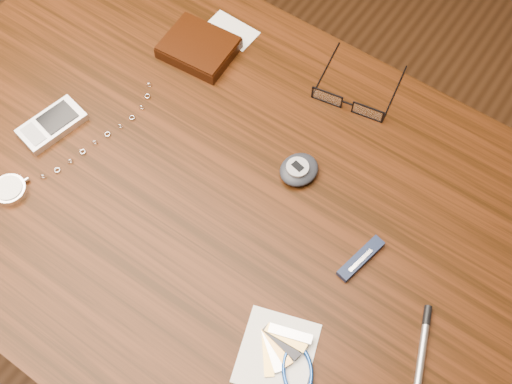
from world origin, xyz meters
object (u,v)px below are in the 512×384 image
Objects in this scene: notepad_keys at (287,360)px; pocket_knife at (361,258)px; desk at (207,213)px; pocket_watch at (14,187)px; eyeglasses at (349,102)px; wallet_and_card at (199,47)px; pda_phone at (52,125)px; pedometer at (299,169)px; silver_pen at (423,344)px.

notepad_keys reaches higher than pocket_knife.
desk is 0.28m from pocket_knife.
notepad_keys is at bearing 2.38° from pocket_watch.
eyeglasses is 0.48× the size of pocket_watch.
wallet_and_card is at bearing -169.84° from eyeglasses.
desk is 12.18× the size of pocket_knife.
wallet_and_card is 0.53m from notepad_keys.
notepad_keys is at bearing -30.53° from desk.
pedometer reaches higher than pda_phone.
pocket_watch is at bearing -142.64° from desk.
eyeglasses reaches higher than pedometer.
desk is at bearing 12.36° from pda_phone.
pda_phone is (-0.35, -0.30, -0.00)m from eyeglasses.
desk is 3.41× the size of pocket_watch.
pedometer reaches higher than pocket_watch.
pocket_knife reaches higher than desk.
wallet_and_card reaches higher than pocket_watch.
pda_phone is at bearing 105.45° from pocket_watch.
notepad_keys is at bearing -138.44° from silver_pen.
wallet_and_card and pedometer have the same top height.
pocket_watch is at bearing -177.62° from notepad_keys.
pda_phone is (-0.03, 0.11, 0.00)m from pocket_watch.
eyeglasses is 1.32× the size of pda_phone.
pda_phone is at bearing -170.77° from pocket_knife.
pedometer reaches higher than pocket_knife.
pedometer is 0.52× the size of notepad_keys.
pda_phone is at bearing -167.64° from desk.
eyeglasses is at bearing 124.82° from pocket_knife.
eyeglasses is (0.26, 0.05, -0.00)m from wallet_and_card.
silver_pen is at bearing 12.90° from pocket_watch.
wallet_and_card reaches higher than pocket_knife.
pocket_watch is 3.57× the size of pocket_knife.
eyeglasses is at bearing 135.54° from silver_pen.
pocket_watch is at bearing -74.55° from pda_phone.
eyeglasses reaches higher than pocket_watch.
pda_phone is 0.50m from notepad_keys.
pocket_watch is (-0.22, -0.17, 0.11)m from desk.
desk is 7.04× the size of eyeglasses.
pocket_knife is at bearing -24.67° from pedometer.
wallet_and_card is 0.37m from pocket_watch.
notepad_keys is (0.14, -0.24, -0.01)m from pedometer.
wallet_and_card is 0.27m from pda_phone.
wallet_and_card is at bearing 139.54° from notepad_keys.
desk is 0.29m from pocket_watch.
eyeglasses is 0.41m from notepad_keys.
desk is 0.28m from pda_phone.
pocket_watch reaches higher than pocket_knife.
pocket_knife is at bearing -55.18° from eyeglasses.
notepad_keys is at bearing -92.03° from pocket_knife.
pedometer is at bearing 41.01° from desk.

